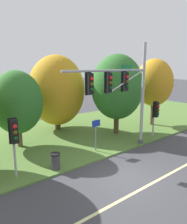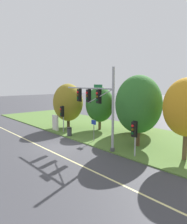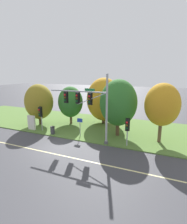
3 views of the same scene
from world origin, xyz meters
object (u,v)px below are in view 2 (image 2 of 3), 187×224
(pedestrian_signal_near_kerb, at_px, (134,131))
(tree_mid_verge, at_px, (139,104))
(route_sign_post, at_px, (94,127))
(trash_bin, at_px, (69,132))
(tree_left_of_mast, at_px, (100,104))
(info_kiosk, at_px, (55,123))
(tree_tall_centre, at_px, (187,107))
(traffic_signal_mast, at_px, (97,101))
(pedestrian_signal_further_along, at_px, (62,113))
(tree_behind_signpost, at_px, (138,103))
(tree_nearest_road, at_px, (68,102))

(pedestrian_signal_near_kerb, relative_size, tree_mid_verge, 0.44)
(route_sign_post, xyz_separation_m, trash_bin, (-3.48, -0.63, -0.97))
(tree_left_of_mast, distance_m, info_kiosk, 6.03)
(route_sign_post, xyz_separation_m, tree_tall_centre, (8.70, 1.85, 2.67))
(route_sign_post, bearing_deg, tree_left_of_mast, 131.43)
(traffic_signal_mast, distance_m, route_sign_post, 3.34)
(route_sign_post, distance_m, tree_tall_centre, 9.29)
(pedestrian_signal_near_kerb, relative_size, pedestrian_signal_further_along, 0.92)
(trash_bin, bearing_deg, pedestrian_signal_near_kerb, -0.15)
(traffic_signal_mast, xyz_separation_m, trash_bin, (-5.01, 0.30, -3.78))
(pedestrian_signal_further_along, relative_size, tree_behind_signpost, 0.48)
(tree_behind_signpost, distance_m, info_kiosk, 10.46)
(tree_nearest_road, bearing_deg, tree_left_of_mast, 29.63)
(tree_mid_verge, bearing_deg, tree_left_of_mast, 164.57)
(tree_left_of_mast, height_order, info_kiosk, tree_left_of_mast)
(info_kiosk, bearing_deg, tree_left_of_mast, 53.78)
(tree_left_of_mast, distance_m, tree_mid_verge, 7.98)
(tree_nearest_road, relative_size, info_kiosk, 3.05)
(tree_tall_centre, height_order, info_kiosk, tree_tall_centre)
(tree_left_of_mast, relative_size, tree_tall_centre, 0.85)
(tree_nearest_road, bearing_deg, tree_mid_verge, 0.35)
(pedestrian_signal_further_along, distance_m, tree_nearest_road, 3.18)
(tree_nearest_road, bearing_deg, tree_behind_signpost, 27.80)
(pedestrian_signal_near_kerb, bearing_deg, info_kiosk, 178.55)
(tree_left_of_mast, relative_size, tree_behind_signpost, 0.82)
(traffic_signal_mast, height_order, tree_behind_signpost, traffic_signal_mast)
(traffic_signal_mast, distance_m, pedestrian_signal_near_kerb, 4.69)
(tree_nearest_road, distance_m, info_kiosk, 3.37)
(info_kiosk, bearing_deg, pedestrian_signal_near_kerb, -1.45)
(pedestrian_signal_further_along, relative_size, tree_mid_verge, 0.48)
(tree_tall_centre, distance_m, info_kiosk, 16.16)
(pedestrian_signal_near_kerb, bearing_deg, tree_behind_signpost, 125.88)
(tree_mid_verge, relative_size, trash_bin, 7.16)
(tree_behind_signpost, relative_size, tree_mid_verge, 1.00)
(pedestrian_signal_further_along, relative_size, info_kiosk, 1.67)
(info_kiosk, bearing_deg, route_sign_post, 2.76)
(pedestrian_signal_further_along, bearing_deg, tree_nearest_road, 131.96)
(pedestrian_signal_further_along, distance_m, tree_tall_centre, 14.47)
(route_sign_post, distance_m, info_kiosk, 7.02)
(tree_left_of_mast, bearing_deg, tree_tall_centre, -10.63)
(route_sign_post, relative_size, trash_bin, 2.39)
(traffic_signal_mast, xyz_separation_m, pedestrian_signal_near_kerb, (4.16, 0.28, -2.14))
(tree_behind_signpost, bearing_deg, traffic_signal_mast, -83.09)
(traffic_signal_mast, distance_m, tree_left_of_mast, 7.38)
(tree_left_of_mast, bearing_deg, trash_bin, -87.49)
(pedestrian_signal_near_kerb, xyz_separation_m, trash_bin, (-9.17, 0.02, -1.63))
(info_kiosk, xyz_separation_m, trash_bin, (3.52, -0.30, -0.47))
(traffic_signal_mast, distance_m, trash_bin, 6.28)
(tree_nearest_road, height_order, tree_mid_verge, tree_mid_verge)
(pedestrian_signal_further_along, xyz_separation_m, tree_tall_centre, (14.21, 2.10, 1.79))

